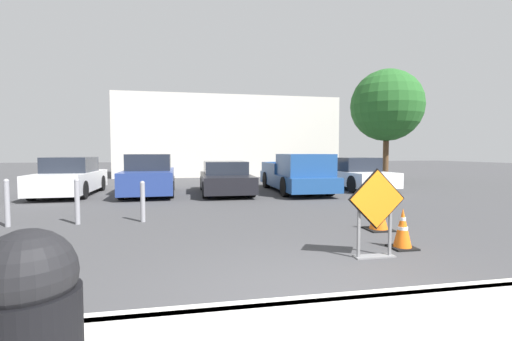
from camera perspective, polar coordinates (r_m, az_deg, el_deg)
The scene contains 16 objects.
ground_plane at distance 13.50m, azimuth -4.98°, elevation -4.08°, with size 96.00×96.00×0.00m, color #3D3D3F.
curb_lip at distance 3.94m, azimuth 11.31°, elevation -21.01°, with size 26.45×0.20×0.14m.
road_closed_sign at distance 5.73m, azimuth 19.41°, elevation -5.96°, with size 0.96×0.20×1.42m.
traffic_cone_nearest at distance 6.54m, azimuth 23.24°, elevation -8.92°, with size 0.41×0.41×0.71m.
traffic_cone_second at distance 7.87m, azimuth 19.78°, elevation -6.88°, with size 0.53×0.53×0.70m.
parked_car_nearest at distance 15.20m, azimuth -28.52°, elevation -1.04°, with size 1.93×4.51×1.48m.
parked_car_second at distance 14.23m, azimuth -17.35°, elevation -0.89°, with size 2.04×4.42×1.60m.
parked_car_third at distance 14.02m, azimuth -5.15°, elevation -1.31°, with size 1.94×4.45×1.30m.
pickup_truck at distance 14.37m, azimuth 6.95°, elevation -0.76°, with size 2.04×5.52×1.61m.
parked_car_fourth at distance 16.29m, azimuth 16.15°, elevation -0.61°, with size 2.13×4.34×1.43m.
trash_bin at distance 2.60m, azimuth -33.52°, elevation -19.89°, with size 0.57×0.57×1.08m.
bollard_nearest at distance 8.66m, azimuth -18.36°, elevation -4.74°, with size 0.12×0.12×0.99m.
bollard_second at distance 8.96m, azimuth -27.65°, elevation -4.41°, with size 0.12×0.12×1.07m.
bollard_third at distance 9.48m, azimuth -36.11°, elevation -4.22°, with size 0.12×0.12×1.08m.
building_facade_backdrop at distance 25.46m, azimuth -4.71°, elevation 5.51°, with size 15.27×5.00×5.54m.
street_tree_behind_lot at distance 21.34m, azimuth 20.96°, elevation 10.07°, with size 4.08×4.08×6.41m.
Camera 1 is at (-1.37, -3.32, 1.67)m, focal length 24.00 mm.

